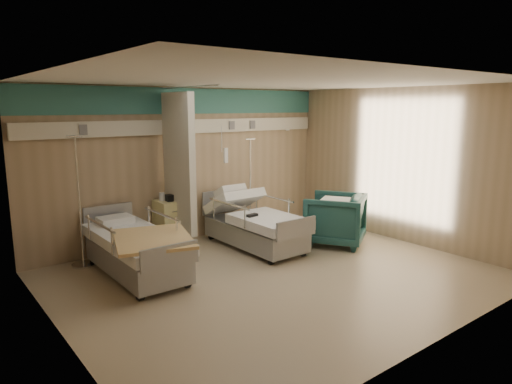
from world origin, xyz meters
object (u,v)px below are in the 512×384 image
iv_stand_right (250,214)px  iv_stand_left (82,240)px  bedside_cabinet (172,224)px  visitor_armchair (335,219)px  bed_left (136,254)px  bed_right (255,230)px

iv_stand_right → iv_stand_left: bearing=177.9°
bedside_cabinet → iv_stand_right: size_ratio=0.46×
visitor_armchair → iv_stand_right: bearing=-94.9°
bed_left → iv_stand_right: (2.70, 0.78, 0.07)m
iv_stand_right → bed_left: bearing=-163.8°
iv_stand_right → iv_stand_left: size_ratio=0.91×
visitor_armchair → iv_stand_left: 4.29m
bed_left → bedside_cabinet: (1.05, 0.90, 0.11)m
bed_left → bed_right: bearing=0.0°
visitor_armchair → bed_left: bearing=-43.8°
bedside_cabinet → iv_stand_left: iv_stand_left is taller
bed_right → iv_stand_right: (0.50, 0.78, 0.07)m
iv_stand_left → visitor_armchair: bearing=-22.3°
iv_stand_right → iv_stand_left: iv_stand_left is taller
iv_stand_right → visitor_armchair: bearing=-62.8°
visitor_armchair → iv_stand_right: 1.70m
bedside_cabinet → visitor_armchair: bearing=-33.9°
bed_right → iv_stand_right: iv_stand_right is taller
bed_right → iv_stand_right: size_ratio=1.16×
iv_stand_left → bed_left: bearing=-61.1°
bed_left → iv_stand_right: size_ratio=1.16×
bedside_cabinet → iv_stand_right: bearing=-4.1°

